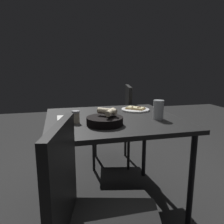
# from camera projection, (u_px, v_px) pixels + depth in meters

# --- Properties ---
(ground) EXTENTS (8.00, 8.00, 0.00)m
(ground) POSITION_uv_depth(u_px,v_px,m) (113.00, 205.00, 1.83)
(ground) COLOR #292929
(dining_table) EXTENTS (0.94, 0.99, 0.75)m
(dining_table) POSITION_uv_depth(u_px,v_px,m) (113.00, 126.00, 1.69)
(dining_table) COLOR black
(dining_table) RESTS_ON ground
(pizza_plate) EXTENTS (0.24, 0.24, 0.04)m
(pizza_plate) POSITION_uv_depth(u_px,v_px,m) (135.00, 109.00, 1.92)
(pizza_plate) COLOR white
(pizza_plate) RESTS_ON dining_table
(bread_basket) EXTENTS (0.24, 0.24, 0.11)m
(bread_basket) POSITION_uv_depth(u_px,v_px,m) (105.00, 120.00, 1.45)
(bread_basket) COLOR black
(bread_basket) RESTS_ON dining_table
(beer_glass) EXTENTS (0.08, 0.08, 0.14)m
(beer_glass) POSITION_uv_depth(u_px,v_px,m) (158.00, 110.00, 1.61)
(beer_glass) COLOR silver
(beer_glass) RESTS_ON dining_table
(pepper_shaker) EXTENTS (0.05, 0.05, 0.08)m
(pepper_shaker) POSITION_uv_depth(u_px,v_px,m) (76.00, 118.00, 1.51)
(pepper_shaker) COLOR #BFB299
(pepper_shaker) RESTS_ON dining_table
(napkin) EXTENTS (0.16, 0.12, 0.00)m
(napkin) POSITION_uv_depth(u_px,v_px,m) (65.00, 118.00, 1.66)
(napkin) COLOR white
(napkin) RESTS_ON dining_table
(chair_near) EXTENTS (0.54, 0.54, 0.91)m
(chair_near) POSITION_uv_depth(u_px,v_px,m) (91.00, 215.00, 0.92)
(chair_near) COLOR black
(chair_near) RESTS_ON ground
(chair_far) EXTENTS (0.52, 0.52, 0.91)m
(chair_far) POSITION_uv_depth(u_px,v_px,m) (118.00, 120.00, 2.52)
(chair_far) COLOR black
(chair_far) RESTS_ON ground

